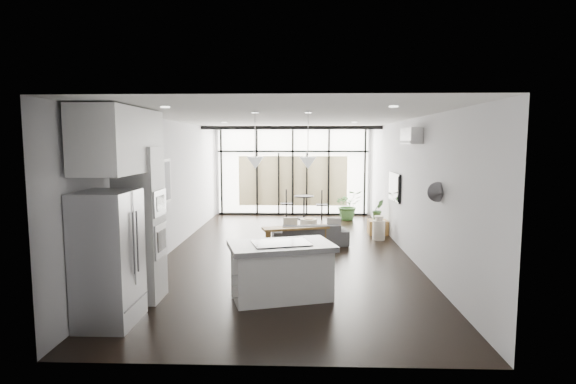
# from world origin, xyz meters

# --- Properties ---
(floor) EXTENTS (5.00, 10.00, 0.00)m
(floor) POSITION_xyz_m (0.00, 0.00, 0.00)
(floor) COLOR black
(floor) RESTS_ON ground
(ceiling) EXTENTS (5.00, 10.00, 0.00)m
(ceiling) POSITION_xyz_m (0.00, 0.00, 2.80)
(ceiling) COLOR silver
(ceiling) RESTS_ON ground
(wall_left) EXTENTS (0.02, 10.00, 2.80)m
(wall_left) POSITION_xyz_m (-2.50, 0.00, 1.40)
(wall_left) COLOR silver
(wall_left) RESTS_ON ground
(wall_right) EXTENTS (0.02, 10.00, 2.80)m
(wall_right) POSITION_xyz_m (2.50, 0.00, 1.40)
(wall_right) COLOR silver
(wall_right) RESTS_ON ground
(wall_back) EXTENTS (5.00, 0.02, 2.80)m
(wall_back) POSITION_xyz_m (0.00, 5.00, 1.40)
(wall_back) COLOR silver
(wall_back) RESTS_ON ground
(wall_front) EXTENTS (5.00, 0.02, 2.80)m
(wall_front) POSITION_xyz_m (0.00, -5.00, 1.40)
(wall_front) COLOR silver
(wall_front) RESTS_ON ground
(glazing) EXTENTS (5.00, 0.20, 2.80)m
(glazing) POSITION_xyz_m (0.00, 4.88, 1.40)
(glazing) COLOR black
(glazing) RESTS_ON ground
(skylight) EXTENTS (4.70, 1.90, 0.06)m
(skylight) POSITION_xyz_m (0.00, 4.00, 2.77)
(skylight) COLOR silver
(skylight) RESTS_ON ceiling
(neighbour_building) EXTENTS (3.50, 0.02, 1.60)m
(neighbour_building) POSITION_xyz_m (0.00, 4.95, 1.10)
(neighbour_building) COLOR beige
(neighbour_building) RESTS_ON ground
(island) EXTENTS (1.71, 1.29, 0.83)m
(island) POSITION_xyz_m (0.00, -2.91, 0.42)
(island) COLOR silver
(island) RESTS_ON floor
(cooktop) EXTENTS (0.95, 0.76, 0.01)m
(cooktop) POSITION_xyz_m (0.00, -2.91, 0.84)
(cooktop) COLOR black
(cooktop) RESTS_ON island
(fridge) EXTENTS (0.67, 0.83, 1.72)m
(fridge) POSITION_xyz_m (-2.15, -3.95, 0.86)
(fridge) COLOR #95959A
(fridge) RESTS_ON floor
(appliance_column) EXTENTS (0.59, 0.61, 2.27)m
(appliance_column) POSITION_xyz_m (-2.06, -3.05, 1.13)
(appliance_column) COLOR silver
(appliance_column) RESTS_ON floor
(upper_cabinets) EXTENTS (0.62, 1.75, 0.86)m
(upper_cabinets) POSITION_xyz_m (-2.12, -3.50, 2.35)
(upper_cabinets) COLOR silver
(upper_cabinets) RESTS_ON wall_left
(pendant_left) EXTENTS (0.26, 0.26, 0.18)m
(pendant_left) POSITION_xyz_m (-0.40, -2.65, 2.02)
(pendant_left) COLOR silver
(pendant_left) RESTS_ON ceiling
(pendant_right) EXTENTS (0.26, 0.26, 0.18)m
(pendant_right) POSITION_xyz_m (0.40, -2.65, 2.02)
(pendant_right) COLOR silver
(pendant_right) RESTS_ON ceiling
(sofa) EXTENTS (1.76, 0.72, 0.67)m
(sofa) POSITION_xyz_m (0.49, 0.63, 0.33)
(sofa) COLOR #48474A
(sofa) RESTS_ON floor
(console_bench) EXTENTS (1.52, 0.79, 0.48)m
(console_bench) POSITION_xyz_m (0.18, 0.31, 0.24)
(console_bench) COLOR brown
(console_bench) RESTS_ON floor
(pouf) EXTENTS (0.47, 0.47, 0.36)m
(pouf) POSITION_xyz_m (0.48, 2.06, 0.18)
(pouf) COLOR beige
(pouf) RESTS_ON floor
(crate) EXTENTS (0.48, 0.48, 0.36)m
(crate) POSITION_xyz_m (2.24, 1.91, 0.18)
(crate) COLOR brown
(crate) RESTS_ON floor
(plant_tall) EXTENTS (1.01, 1.08, 0.70)m
(plant_tall) POSITION_xyz_m (1.69, 4.01, 0.35)
(plant_tall) COLOR #37622C
(plant_tall) RESTS_ON floor
(plant_crate) EXTENTS (0.44, 0.60, 0.24)m
(plant_crate) POSITION_xyz_m (2.24, 1.91, 0.48)
(plant_crate) COLOR #37622C
(plant_crate) RESTS_ON crate
(milk_can) EXTENTS (0.32, 0.32, 0.58)m
(milk_can) POSITION_xyz_m (2.15, 1.22, 0.29)
(milk_can) COLOR beige
(milk_can) RESTS_ON floor
(bistro_set) EXTENTS (1.55, 0.82, 0.71)m
(bistro_set) POSITION_xyz_m (0.36, 4.14, 0.35)
(bistro_set) COLOR black
(bistro_set) RESTS_ON floor
(tv) EXTENTS (0.05, 1.10, 0.65)m
(tv) POSITION_xyz_m (2.46, 1.00, 1.30)
(tv) COLOR black
(tv) RESTS_ON wall_right
(ac_unit) EXTENTS (0.22, 0.90, 0.30)m
(ac_unit) POSITION_xyz_m (2.38, -0.80, 2.45)
(ac_unit) COLOR silver
(ac_unit) RESTS_ON wall_right
(framed_art) EXTENTS (0.04, 0.70, 0.90)m
(framed_art) POSITION_xyz_m (-2.47, -0.50, 1.55)
(framed_art) COLOR black
(framed_art) RESTS_ON wall_left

